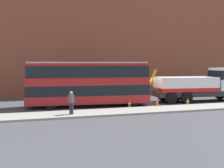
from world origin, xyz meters
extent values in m
plane|color=#424247|center=(0.00, 0.00, 0.00)|extent=(120.00, 120.00, 0.00)
cube|color=gray|center=(0.00, -4.20, 0.07)|extent=(60.00, 2.80, 0.15)
cube|color=brown|center=(0.00, 8.70, 8.00)|extent=(60.00, 1.20, 16.00)
cube|color=#2D2D2D|center=(5.21, -0.40, 0.85)|extent=(9.17, 3.07, 0.55)
cube|color=silver|center=(3.91, -0.27, 1.83)|extent=(6.32, 3.18, 1.40)
cube|color=red|center=(3.91, -0.27, 1.31)|extent=(6.33, 3.23, 0.36)
cylinder|color=#B79914|center=(0.22, 0.09, 2.13)|extent=(1.25, 0.40, 2.52)
cylinder|color=black|center=(8.60, 0.38, 0.58)|extent=(1.19, 0.45, 1.16)
cylinder|color=black|center=(3.62, 0.87, 0.58)|extent=(1.19, 0.45, 1.16)
cylinder|color=black|center=(3.41, -1.34, 0.58)|extent=(1.19, 0.45, 1.16)
cylinder|color=black|center=(2.03, 1.03, 0.58)|extent=(1.19, 0.45, 1.16)
cylinder|color=black|center=(1.82, -1.18, 0.58)|extent=(1.19, 0.45, 1.16)
cube|color=#AD1E1E|center=(-6.21, -0.40, 1.29)|extent=(11.19, 3.56, 1.90)
cube|color=#AD1E1E|center=(-6.21, -0.40, 3.09)|extent=(10.96, 3.44, 1.70)
cube|color=black|center=(-6.21, -0.40, 1.54)|extent=(11.09, 3.60, 0.90)
cube|color=black|center=(-6.21, -0.40, 3.19)|extent=(10.87, 3.58, 1.00)
cube|color=#B2B2B2|center=(-6.21, -0.40, 4.00)|extent=(10.73, 3.32, 0.12)
cube|color=yellow|center=(-0.71, -0.94, 2.54)|extent=(0.21, 1.50, 0.44)
cylinder|color=black|center=(-2.22, 0.30, 0.52)|extent=(1.06, 0.40, 1.04)
cylinder|color=black|center=(-2.43, -1.85, 0.52)|extent=(1.06, 0.40, 1.04)
cylinder|color=black|center=(-9.39, 1.00, 0.52)|extent=(1.06, 0.40, 1.04)
cylinder|color=black|center=(-9.60, -1.15, 0.52)|extent=(1.06, 0.40, 1.04)
cylinder|color=#232333|center=(-8.38, -4.59, 0.57)|extent=(0.40, 0.40, 0.85)
cube|color=brown|center=(-8.38, -4.59, 1.31)|extent=(0.41, 0.47, 0.62)
sphere|color=tan|center=(-8.38, -4.59, 1.74)|extent=(0.24, 0.24, 0.24)
cone|color=orange|center=(-2.87, -2.15, 0.36)|extent=(0.32, 0.32, 0.72)
cylinder|color=white|center=(-2.87, -2.15, 0.40)|extent=(0.21, 0.21, 0.10)
cube|color=black|center=(-2.87, -2.15, 0.02)|extent=(0.36, 0.36, 0.04)
cone|color=orange|center=(-0.25, -2.28, 0.36)|extent=(0.32, 0.32, 0.72)
cylinder|color=white|center=(-0.25, -2.28, 0.40)|extent=(0.21, 0.21, 0.10)
cube|color=black|center=(-0.25, -2.28, 0.02)|extent=(0.36, 0.36, 0.04)
cone|color=orange|center=(2.80, -2.49, 0.36)|extent=(0.32, 0.32, 0.72)
cylinder|color=white|center=(2.80, -2.49, 0.40)|extent=(0.21, 0.21, 0.10)
cube|color=black|center=(2.80, -2.49, 0.02)|extent=(0.36, 0.36, 0.04)
camera|label=1|loc=(-11.39, -25.06, 3.97)|focal=44.55mm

